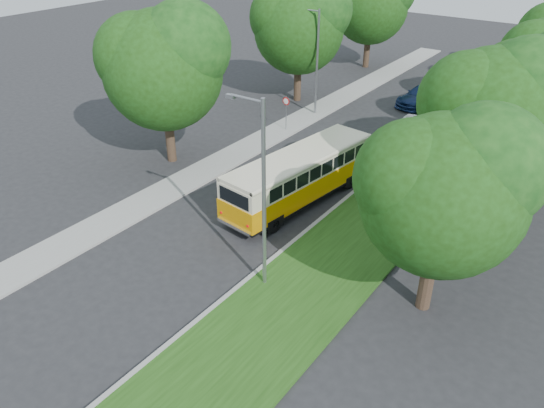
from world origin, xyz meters
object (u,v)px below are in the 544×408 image
Objects in this scene: lamppost_near at (262,191)px; car_silver at (379,150)px; vintage_bus at (300,178)px; car_blue at (423,96)px; car_grey at (458,83)px; lamppost_far at (316,59)px; car_white at (412,129)px.

car_silver is (-1.35, 13.73, -3.61)m from lamppost_near.
vintage_bus reaches higher than car_silver.
car_blue is 1.16× the size of car_grey.
lamppost_far is 9.44m from car_blue.
car_silver is 0.86× the size of car_blue.
lamppost_far is at bearing -118.24° from car_grey.
car_grey is at bearing 95.03° from car_white.
car_blue is (-1.90, 6.76, 0.09)m from car_white.
car_blue is (-3.11, 25.14, -3.62)m from lamppost_near.
lamppost_near is 25.59m from car_blue.
lamppost_near is 18.79m from car_white.
car_white is at bearing 80.77° from car_silver.
car_blue reaches higher than car_grey.
lamppost_far is 0.79× the size of vintage_bus.
vintage_bus is (-2.55, 6.69, -2.96)m from lamppost_near.
lamppost_far is 14.18m from car_grey.
lamppost_far reaches higher than car_grey.
car_grey is (-2.17, 30.47, -3.75)m from lamppost_near.
vintage_bus is (6.36, -11.81, -2.71)m from lamppost_far.
car_silver is 11.54m from car_blue.
car_white is (1.34, 11.69, -0.75)m from vintage_bus.
vintage_bus reaches higher than car_blue.
car_blue is at bearing 106.18° from car_white.
lamppost_near is at bearing -84.79° from car_grey.
vintage_bus is 23.80m from car_grey.
lamppost_far is at bearing 125.62° from vintage_bus.
lamppost_far reaches higher than car_white.
car_blue is 5.41m from car_grey.
car_white is (-1.21, 18.38, -3.71)m from lamppost_near.
car_grey is at bearing 92.97° from car_blue.
car_silver is at bearing -32.28° from lamppost_far.
car_blue is (-0.56, 18.46, -0.66)m from vintage_bus.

